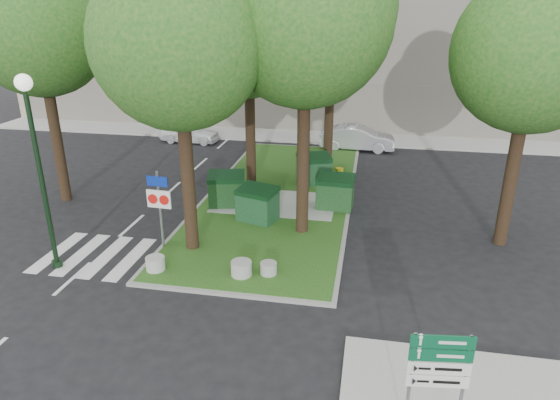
% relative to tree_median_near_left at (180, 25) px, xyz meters
% --- Properties ---
extents(ground, '(120.00, 120.00, 0.00)m').
position_rel_tree_median_near_left_xyz_m(ground, '(1.41, -2.56, -7.32)').
color(ground, black).
rests_on(ground, ground).
extents(median_island, '(6.00, 16.00, 0.12)m').
position_rel_tree_median_near_left_xyz_m(median_island, '(1.91, 5.44, -7.26)').
color(median_island, '#1A4E16').
rests_on(median_island, ground).
extents(median_kerb, '(6.30, 16.30, 0.10)m').
position_rel_tree_median_near_left_xyz_m(median_kerb, '(1.91, 5.44, -7.27)').
color(median_kerb, gray).
rests_on(median_kerb, ground).
extents(building_sidewalk, '(42.00, 3.00, 0.12)m').
position_rel_tree_median_near_left_xyz_m(building_sidewalk, '(1.41, 15.94, -7.26)').
color(building_sidewalk, '#999993').
rests_on(building_sidewalk, ground).
extents(zebra_crossing, '(5.00, 3.00, 0.01)m').
position_rel_tree_median_near_left_xyz_m(zebra_crossing, '(-2.34, -1.06, -7.31)').
color(zebra_crossing, silver).
rests_on(zebra_crossing, ground).
extents(apartment_building, '(41.00, 12.00, 16.00)m').
position_rel_tree_median_near_left_xyz_m(apartment_building, '(1.41, 23.44, 0.68)').
color(apartment_building, tan).
rests_on(apartment_building, ground).
extents(tree_median_near_left, '(5.20, 5.20, 10.53)m').
position_rel_tree_median_near_left_xyz_m(tree_median_near_left, '(0.00, 0.00, 0.00)').
color(tree_median_near_left, black).
rests_on(tree_median_near_left, ground).
extents(tree_median_near_right, '(5.60, 5.60, 11.46)m').
position_rel_tree_median_near_left_xyz_m(tree_median_near_right, '(3.50, 2.00, 0.67)').
color(tree_median_near_right, black).
rests_on(tree_median_near_right, ground).
extents(tree_median_mid, '(4.80, 4.80, 9.99)m').
position_rel_tree_median_near_left_xyz_m(tree_median_mid, '(0.50, 6.50, -0.34)').
color(tree_median_mid, black).
rests_on(tree_median_mid, ground).
extents(tree_street_left, '(5.40, 5.40, 11.00)m').
position_rel_tree_median_near_left_xyz_m(tree_street_left, '(-7.00, 3.50, 0.33)').
color(tree_street_left, black).
rests_on(tree_street_left, ground).
extents(tree_street_right, '(5.00, 5.00, 10.06)m').
position_rel_tree_median_near_left_xyz_m(tree_street_right, '(10.50, 2.50, -0.33)').
color(tree_street_right, black).
rests_on(tree_street_right, ground).
extents(dumpster_a, '(1.71, 1.38, 1.40)m').
position_rel_tree_median_near_left_xyz_m(dumpster_a, '(-0.01, 3.88, -6.53)').
color(dumpster_a, '#0E3410').
rests_on(dumpster_a, median_island).
extents(dumpster_b, '(1.72, 1.44, 1.37)m').
position_rel_tree_median_near_left_xyz_m(dumpster_b, '(1.59, 2.59, -6.54)').
color(dumpster_b, '#113C1C').
rests_on(dumpster_b, median_island).
extents(dumpster_c, '(1.78, 1.51, 1.40)m').
position_rel_tree_median_near_left_xyz_m(dumpster_c, '(3.19, 7.18, -6.52)').
color(dumpster_c, '#103619').
rests_on(dumpster_c, median_island).
extents(dumpster_d, '(1.55, 1.13, 1.38)m').
position_rel_tree_median_near_left_xyz_m(dumpster_d, '(4.41, 4.41, -6.53)').
color(dumpster_d, '#113A14').
rests_on(dumpster_d, median_island).
extents(bollard_left, '(0.59, 0.59, 0.42)m').
position_rel_tree_median_near_left_xyz_m(bollard_left, '(-0.69, -1.76, -6.98)').
color(bollard_left, '#AEAEA8').
rests_on(bollard_left, median_island).
extents(bollard_right, '(0.52, 0.52, 0.37)m').
position_rel_tree_median_near_left_xyz_m(bollard_right, '(2.85, -1.36, -7.01)').
color(bollard_right, '#969691').
rests_on(bollard_right, median_island).
extents(bollard_mid, '(0.64, 0.64, 0.46)m').
position_rel_tree_median_near_left_xyz_m(bollard_mid, '(2.05, -1.60, -6.97)').
color(bollard_mid, '#9C9C97').
rests_on(bollard_mid, median_island).
extents(litter_bin, '(0.37, 0.37, 0.65)m').
position_rel_tree_median_near_left_xyz_m(litter_bin, '(4.34, 7.65, -6.87)').
color(litter_bin, gold).
rests_on(litter_bin, median_island).
extents(street_lamp, '(0.49, 0.49, 6.10)m').
position_rel_tree_median_near_left_xyz_m(street_lamp, '(-3.99, -1.98, -3.48)').
color(street_lamp, black).
rests_on(street_lamp, ground).
extents(traffic_sign_pole, '(0.85, 0.10, 2.84)m').
position_rel_tree_median_near_left_xyz_m(traffic_sign_pole, '(-1.09, -0.19, -5.50)').
color(traffic_sign_pole, slate).
rests_on(traffic_sign_pole, ground).
extents(directional_sign, '(1.15, 0.20, 2.32)m').
position_rel_tree_median_near_left_xyz_m(directional_sign, '(7.20, -6.82, -5.66)').
color(directional_sign, slate).
rests_on(directional_sign, sidewalk_corner).
extents(car_white, '(3.66, 1.63, 1.22)m').
position_rel_tree_median_near_left_xyz_m(car_white, '(-5.18, 13.53, -6.71)').
color(car_white, white).
rests_on(car_white, ground).
extents(car_silver, '(4.27, 1.52, 1.40)m').
position_rel_tree_median_near_left_xyz_m(car_silver, '(4.91, 13.70, -6.62)').
color(car_silver, '#A9AAB1').
rests_on(car_silver, ground).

